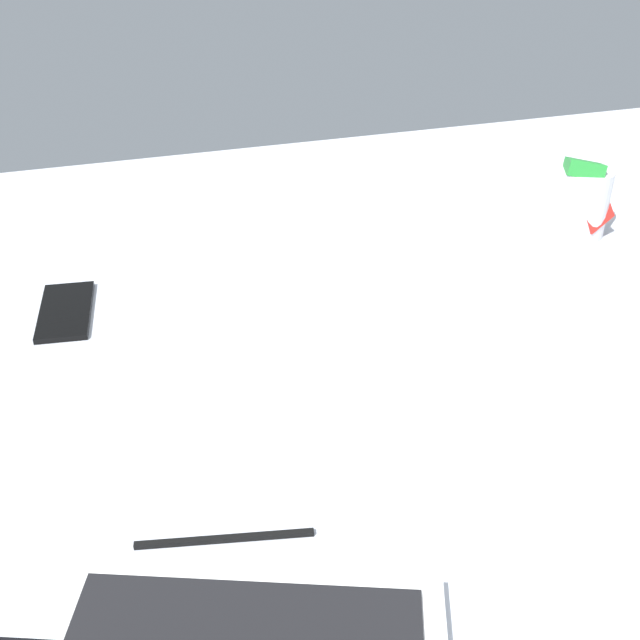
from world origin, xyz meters
TOP-DOWN VIEW (x-y plane):
  - bed_mattress at (0.00, 0.00)cm, footprint 180.00×140.00cm
  - snack_cup at (-30.61, -19.12)cm, footprint 9.92×9.38cm
  - cell_phone at (49.18, -16.40)cm, footprint 8.22×14.63cm
  - charger_cable at (35.26, 28.90)cm, footprint 16.84×3.57cm

SIDE VIEW (x-z plane):
  - bed_mattress at x=0.00cm, z-range 0.00..18.00cm
  - charger_cable at x=35.26cm, z-range 18.00..18.60cm
  - cell_phone at x=49.18cm, z-range 18.00..18.80cm
  - snack_cup at x=-30.61cm, z-range 17.12..30.69cm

